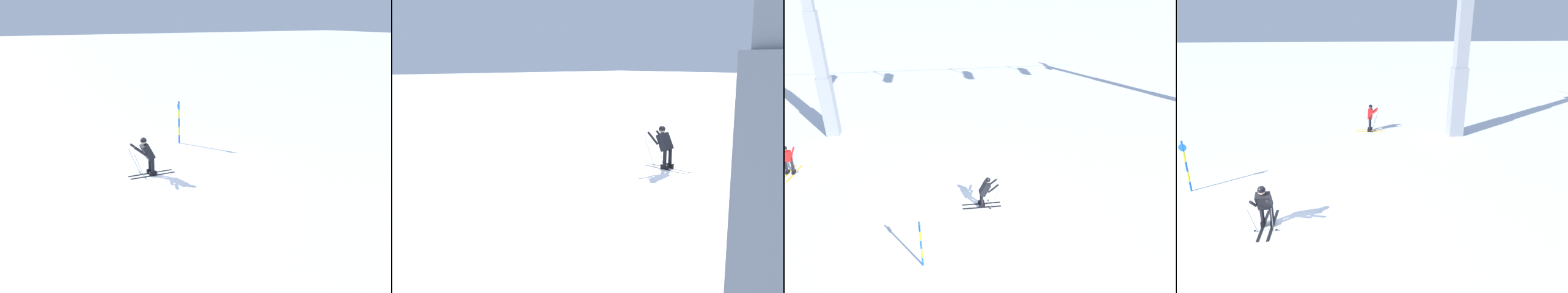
{
  "view_description": "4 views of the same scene",
  "coord_description": "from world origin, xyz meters",
  "views": [
    {
      "loc": [
        5.41,
        13.89,
        5.79
      ],
      "look_at": [
        0.04,
        3.16,
        2.09
      ],
      "focal_mm": 38.96,
      "sensor_mm": 36.0,
      "label": 1
    },
    {
      "loc": [
        -9.68,
        11.96,
        3.71
      ],
      "look_at": [
        0.78,
        2.74,
        1.1
      ],
      "focal_mm": 41.52,
      "sensor_mm": 36.0,
      "label": 2
    },
    {
      "loc": [
        -1.81,
        -14.0,
        10.19
      ],
      "look_at": [
        0.54,
        3.06,
        1.28
      ],
      "focal_mm": 33.47,
      "sensor_mm": 36.0,
      "label": 3
    },
    {
      "loc": [
        9.48,
        1.91,
        5.93
      ],
      "look_at": [
        0.66,
        2.85,
        2.71
      ],
      "focal_mm": 30.6,
      "sensor_mm": 36.0,
      "label": 4
    }
  ],
  "objects": [
    {
      "name": "ground_plane",
      "position": [
        0.0,
        0.0,
        0.0
      ],
      "size": [
        260.0,
        260.0,
        0.0
      ],
      "primitive_type": "plane",
      "color": "white"
    },
    {
      "name": "skier_carving_main",
      "position": [
        0.28,
        -0.42,
        0.86
      ],
      "size": [
        1.78,
        0.71,
        1.63
      ],
      "color": "black",
      "rests_on": "ground_plane"
    }
  ]
}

